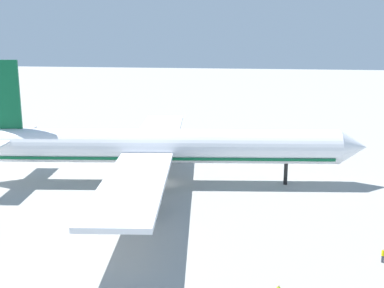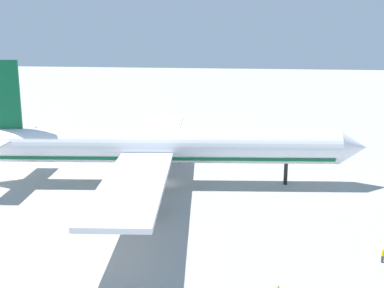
{
  "view_description": "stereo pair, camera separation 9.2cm",
  "coord_description": "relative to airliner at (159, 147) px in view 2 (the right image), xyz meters",
  "views": [
    {
      "loc": [
        17.02,
        -82.92,
        26.93
      ],
      "look_at": [
        4.37,
        2.34,
        7.07
      ],
      "focal_mm": 44.88,
      "sensor_mm": 36.0,
      "label": 1
    },
    {
      "loc": [
        17.11,
        -82.9,
        26.93
      ],
      "look_at": [
        4.37,
        2.34,
        7.07
      ],
      "focal_mm": 44.88,
      "sensor_mm": 36.0,
      "label": 2
    }
  ],
  "objects": [
    {
      "name": "ground_worker_3",
      "position": [
        33.3,
        -26.84,
        -5.96
      ],
      "size": [
        0.53,
        0.53,
        1.77
      ],
      "color": "#3F3F47",
      "rests_on": "ground"
    },
    {
      "name": "airliner",
      "position": [
        0.0,
        0.0,
        0.0
      ],
      "size": [
        73.45,
        73.44,
        22.47
      ],
      "color": "white",
      "rests_on": "ground"
    },
    {
      "name": "traffic_cone_2",
      "position": [
        17.79,
        44.87,
        -6.59
      ],
      "size": [
        0.36,
        0.36,
        0.55
      ],
      "primitive_type": "cone",
      "color": "orange",
      "rests_on": "ground"
    },
    {
      "name": "traffic_cone_0",
      "position": [
        -39.57,
        22.12,
        -6.59
      ],
      "size": [
        0.36,
        0.36,
        0.55
      ],
      "primitive_type": "cone",
      "color": "orange",
      "rests_on": "ground"
    },
    {
      "name": "ground_plane",
      "position": [
        1.34,
        0.08,
        -6.86
      ],
      "size": [
        600.0,
        600.0,
        0.0
      ],
      "primitive_type": "plane",
      "color": "#9E9E99"
    }
  ]
}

